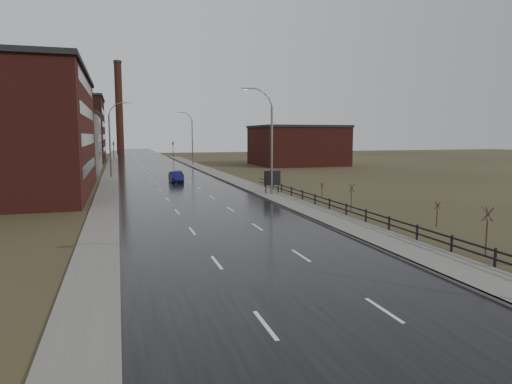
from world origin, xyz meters
TOP-DOWN VIEW (x-y plane):
  - ground at (0.00, 0.00)m, footprint 320.00×320.00m
  - road at (0.00, 60.00)m, footprint 14.00×300.00m
  - sidewalk_right at (8.60, 35.00)m, footprint 3.20×180.00m
  - curb_right at (7.08, 35.00)m, footprint 0.16×180.00m
  - sidewalk_left at (-8.20, 60.00)m, footprint 2.40×260.00m
  - warehouse_mid at (-17.99, 78.00)m, footprint 16.32×20.40m
  - warehouse_far at (-22.99, 108.00)m, footprint 26.52×24.48m
  - building_right at (30.30, 82.00)m, footprint 18.36×16.32m
  - smokestack at (-6.00, 150.00)m, footprint 2.70×2.70m
  - streetlight_right_mid at (8.50, 36.00)m, footprint 3.36×0.28m
  - streetlight_left at (-7.70, 62.00)m, footprint 3.36×0.28m
  - streetlight_right_far at (8.50, 90.00)m, footprint 3.36×0.28m
  - guardrail at (10.30, 18.31)m, footprint 0.10×53.05m
  - shrub_c at (11.90, 9.27)m, footprint 0.63×0.67m
  - shrub_d at (14.62, 16.67)m, footprint 0.43×0.45m
  - shrub_e at (12.34, 24.95)m, footprint 0.54×0.57m
  - shrub_f at (13.26, 32.85)m, footprint 0.38×0.40m
  - billboard at (9.10, 36.69)m, footprint 1.87×0.17m
  - traffic_light_left at (-8.00, 120.00)m, footprint 0.58×2.73m
  - traffic_light_right at (8.00, 120.00)m, footprint 0.58×2.73m
  - car_near at (0.59, 52.68)m, footprint 1.64×4.37m
  - car_far at (1.27, 56.55)m, footprint 1.75×4.20m

SIDE VIEW (x-z plane):
  - ground at x=0.00m, z-range 0.00..0.00m
  - road at x=0.00m, z-range 0.00..0.06m
  - sidewalk_left at x=-8.20m, z-range 0.00..0.12m
  - sidewalk_right at x=8.60m, z-range 0.00..0.18m
  - curb_right at x=7.08m, z-range 0.00..0.18m
  - car_far at x=1.27m, z-range 0.00..1.42m
  - guardrail at x=10.30m, z-range 0.16..1.26m
  - car_near at x=0.59m, z-range 0.00..1.43m
  - shrub_f at x=13.26m, z-range 0.05..1.62m
  - shrub_d at x=14.62m, z-range 0.05..1.85m
  - shrub_e at x=12.34m, z-range 0.07..2.35m
  - shrub_c at x=11.90m, z-range 0.08..2.76m
  - billboard at x=9.10m, z-range 0.43..3.05m
  - building_right at x=30.30m, z-range 0.01..8.51m
  - traffic_light_left at x=-8.00m, z-range 1.95..7.25m
  - traffic_light_right at x=8.00m, z-range 1.95..7.25m
  - warehouse_mid at x=-17.99m, z-range 0.01..10.51m
  - streetlight_right_mid at x=8.50m, z-range 0.16..11.51m
  - streetlight_left at x=-7.70m, z-range 0.16..11.51m
  - streetlight_right_far at x=8.50m, z-range 0.16..11.51m
  - warehouse_far at x=-22.99m, z-range 0.01..15.51m
  - smokestack at x=-6.00m, z-range 0.15..30.85m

